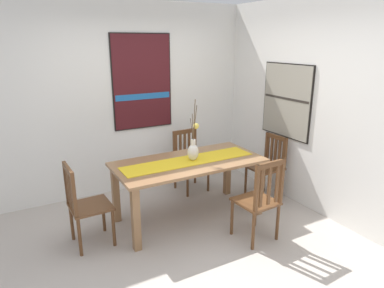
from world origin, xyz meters
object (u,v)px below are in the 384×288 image
centerpiece_vase (193,149)px  painting_on_side_wall (287,101)px  dining_table (189,170)px  chair_1 (259,200)px  chair_3 (84,204)px  painting_on_back_wall (142,82)px  chair_0 (189,158)px  chair_2 (268,165)px

centerpiece_vase → painting_on_side_wall: size_ratio=0.76×
dining_table → painting_on_side_wall: size_ratio=1.80×
chair_1 → painting_on_side_wall: 1.62m
chair_3 → painting_on_back_wall: bearing=46.3°
chair_0 → painting_on_side_wall: 1.61m
chair_0 → chair_3: 1.87m
dining_table → painting_on_back_wall: bearing=94.0°
centerpiece_vase → chair_2: size_ratio=0.85×
dining_table → chair_1: 0.94m
chair_2 → painting_on_back_wall: painting_on_back_wall is taller
chair_1 → chair_2: bearing=44.5°
chair_1 → painting_on_back_wall: 2.39m
centerpiece_vase → painting_on_back_wall: bearing=96.5°
centerpiece_vase → chair_2: centerpiece_vase is taller
dining_table → centerpiece_vase: centerpiece_vase is taller
chair_0 → painting_on_side_wall: (1.09, -0.79, 0.89)m
painting_on_side_wall → chair_3: bearing=179.8°
chair_0 → chair_2: same height
chair_0 → chair_1: 1.61m
chair_0 → chair_1: size_ratio=0.92×
dining_table → painting_on_side_wall: painting_on_side_wall is taller
chair_1 → painting_on_side_wall: painting_on_side_wall is taller
dining_table → chair_0: size_ratio=2.03×
chair_0 → painting_on_back_wall: size_ratio=0.66×
chair_1 → chair_3: size_ratio=1.03×
chair_0 → chair_1: (-0.00, -1.61, 0.01)m
painting_on_side_wall → dining_table: bearing=179.8°
chair_2 → painting_on_back_wall: size_ratio=0.66×
centerpiece_vase → painting_on_back_wall: (-0.14, 1.25, 0.68)m
chair_0 → chair_2: (0.84, -0.78, 0.00)m
centerpiece_vase → chair_3: 1.39m
chair_1 → painting_on_back_wall: size_ratio=0.72×
dining_table → painting_on_back_wall: size_ratio=1.34×
chair_1 → chair_3: chair_1 is taller
dining_table → centerpiece_vase: size_ratio=2.39×
dining_table → chair_2: (1.28, 0.01, -0.17)m
chair_0 → painting_on_back_wall: painting_on_back_wall is taller
dining_table → chair_3: chair_3 is taller
dining_table → chair_2: size_ratio=2.03×
chair_2 → centerpiece_vase: bearing=-179.0°
dining_table → chair_1: chair_1 is taller
centerpiece_vase → painting_on_side_wall: 1.54m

